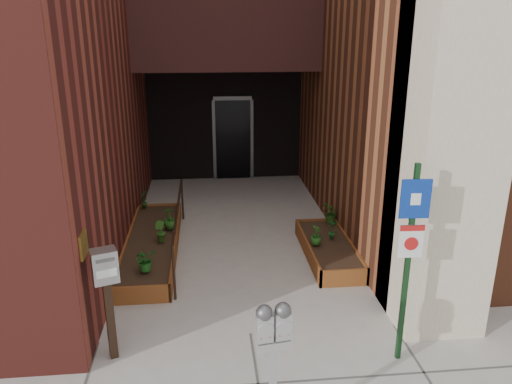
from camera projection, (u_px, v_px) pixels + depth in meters
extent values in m
plane|color=#9E9991|center=(250.00, 334.00, 6.72)|extent=(80.00, 80.00, 0.00)
cube|color=#C6B398|center=(444.00, 168.00, 6.45)|extent=(1.10, 1.20, 4.40)
cube|color=black|center=(225.00, 22.00, 11.10)|extent=(4.20, 2.00, 2.00)
cube|color=black|center=(225.00, 122.00, 13.22)|extent=(4.00, 0.30, 3.00)
cube|color=black|center=(233.00, 140.00, 13.21)|extent=(0.90, 0.06, 2.10)
cube|color=#B79338|center=(83.00, 245.00, 5.86)|extent=(0.04, 0.30, 0.30)
cube|color=brown|center=(141.00, 295.00, 7.39)|extent=(0.90, 0.04, 0.30)
cube|color=brown|center=(160.00, 210.00, 10.75)|extent=(0.90, 0.04, 0.30)
cube|color=brown|center=(128.00, 246.00, 9.03)|extent=(0.04, 3.60, 0.30)
cube|color=brown|center=(176.00, 244.00, 9.11)|extent=(0.04, 3.60, 0.30)
cube|color=black|center=(152.00, 246.00, 9.08)|extent=(0.82, 3.52, 0.26)
cube|color=brown|center=(344.00, 278.00, 7.88)|extent=(0.80, 0.04, 0.30)
cube|color=brown|center=(315.00, 226.00, 9.92)|extent=(0.80, 0.04, 0.30)
cube|color=brown|center=(307.00, 250.00, 8.86)|extent=(0.04, 2.20, 0.30)
cube|color=brown|center=(349.00, 248.00, 8.94)|extent=(0.04, 2.20, 0.30)
cube|color=black|center=(328.00, 250.00, 8.91)|extent=(0.72, 2.12, 0.26)
cylinder|color=black|center=(174.00, 273.00, 7.42)|extent=(0.04, 0.04, 0.90)
cylinder|color=black|center=(182.00, 199.00, 10.53)|extent=(0.04, 0.04, 0.90)
cylinder|color=black|center=(178.00, 207.00, 8.84)|extent=(0.04, 3.30, 0.04)
cube|color=#B8B8BB|center=(273.00, 344.00, 4.70)|extent=(0.33, 0.17, 0.08)
cube|color=#B8B8BB|center=(264.00, 328.00, 4.62)|extent=(0.17, 0.13, 0.27)
sphere|color=#59595B|center=(264.00, 313.00, 4.57)|extent=(0.16, 0.16, 0.16)
cube|color=white|center=(266.00, 329.00, 4.56)|extent=(0.10, 0.02, 0.05)
cube|color=#B21414|center=(266.00, 337.00, 4.59)|extent=(0.10, 0.02, 0.03)
cube|color=#B8B8BB|center=(283.00, 325.00, 4.66)|extent=(0.17, 0.13, 0.27)
sphere|color=#59595B|center=(283.00, 310.00, 4.61)|extent=(0.16, 0.16, 0.16)
cube|color=white|center=(284.00, 326.00, 4.60)|extent=(0.10, 0.02, 0.05)
cube|color=#B21414|center=(284.00, 334.00, 4.63)|extent=(0.10, 0.02, 0.03)
cube|color=#133418|center=(407.00, 267.00, 5.85)|extent=(0.06, 0.06, 2.52)
cube|color=navy|center=(416.00, 199.00, 5.54)|extent=(0.34, 0.04, 0.46)
cube|color=white|center=(416.00, 199.00, 5.53)|extent=(0.12, 0.02, 0.14)
cube|color=white|center=(411.00, 241.00, 5.70)|extent=(0.29, 0.04, 0.40)
cube|color=#B21414|center=(413.00, 228.00, 5.64)|extent=(0.29, 0.03, 0.07)
cylinder|color=#B21414|center=(411.00, 244.00, 5.70)|extent=(0.16, 0.02, 0.16)
cube|color=black|center=(110.00, 319.00, 6.09)|extent=(0.12, 0.12, 1.07)
cube|color=#A4A5A7|center=(105.00, 266.00, 5.86)|extent=(0.35, 0.30, 0.41)
cube|color=#59595B|center=(105.00, 261.00, 5.73)|extent=(0.21, 0.08, 0.04)
cube|color=white|center=(107.00, 274.00, 5.78)|extent=(0.22, 0.09, 0.10)
imported|color=#1E631C|center=(145.00, 260.00, 7.76)|extent=(0.45, 0.45, 0.37)
imported|color=#295819|center=(160.00, 231.00, 8.81)|extent=(0.29, 0.29, 0.37)
imported|color=#245518|center=(169.00, 218.00, 9.37)|extent=(0.28, 0.28, 0.41)
imported|color=#1D4E16|center=(144.00, 199.00, 10.44)|extent=(0.22, 0.22, 0.37)
imported|color=#215819|center=(316.00, 235.00, 8.69)|extent=(0.24, 0.24, 0.35)
imported|color=#195A1D|center=(332.00, 229.00, 8.94)|extent=(0.22, 0.22, 0.35)
imported|color=#225117|center=(331.00, 213.00, 9.67)|extent=(0.47, 0.47, 0.37)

